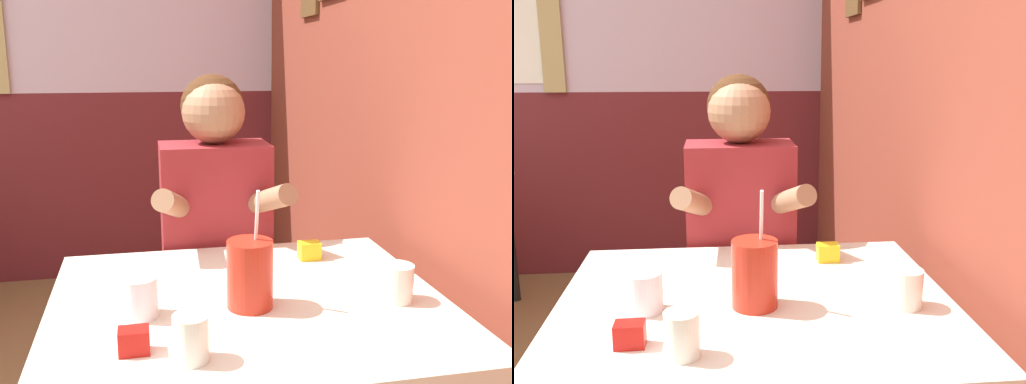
{
  "view_description": "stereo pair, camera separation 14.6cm",
  "coord_description": "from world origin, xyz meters",
  "views": [
    {
      "loc": [
        0.7,
        -0.95,
        1.28
      ],
      "look_at": [
        0.98,
        0.45,
        0.95
      ],
      "focal_mm": 40.0,
      "sensor_mm": 36.0,
      "label": 1
    },
    {
      "loc": [
        0.84,
        -0.97,
        1.28
      ],
      "look_at": [
        0.98,
        0.45,
        0.95
      ],
      "focal_mm": 40.0,
      "sensor_mm": 36.0,
      "label": 2
    }
  ],
  "objects": [
    {
      "name": "brick_wall_right",
      "position": [
        1.51,
        1.22,
        1.35
      ],
      "size": [
        0.08,
        4.44,
        2.7
      ],
      "color": "brown",
      "rests_on": "ground_plane"
    },
    {
      "name": "back_wall",
      "position": [
        -0.02,
        2.47,
        1.36
      ],
      "size": [
        5.96,
        0.09,
        2.7
      ],
      "color": "silver",
      "rests_on": "ground_plane"
    },
    {
      "name": "main_table",
      "position": [
        0.93,
        0.29,
        0.66
      ],
      "size": [
        0.93,
        0.79,
        0.73
      ],
      "color": "beige",
      "rests_on": "ground_plane"
    },
    {
      "name": "person_seated",
      "position": [
        0.92,
        0.8,
        0.65
      ],
      "size": [
        0.42,
        0.4,
        1.24
      ],
      "color": "maroon",
      "rests_on": "ground_plane"
    },
    {
      "name": "cocktail_pitcher",
      "position": [
        0.93,
        0.25,
        0.81
      ],
      "size": [
        0.11,
        0.11,
        0.28
      ],
      "color": "#B22819",
      "rests_on": "main_table"
    },
    {
      "name": "glass_near_pitcher",
      "position": [
        0.68,
        0.24,
        0.77
      ],
      "size": [
        0.08,
        0.08,
        0.09
      ],
      "color": "silver",
      "rests_on": "main_table"
    },
    {
      "name": "glass_center",
      "position": [
        0.77,
        0.03,
        0.77
      ],
      "size": [
        0.07,
        0.07,
        0.09
      ],
      "color": "silver",
      "rests_on": "main_table"
    },
    {
      "name": "glass_far_side",
      "position": [
        1.27,
        0.21,
        0.77
      ],
      "size": [
        0.08,
        0.08,
        0.09
      ],
      "color": "silver",
      "rests_on": "main_table"
    },
    {
      "name": "condiment_ketchup",
      "position": [
        0.67,
        0.08,
        0.75
      ],
      "size": [
        0.06,
        0.04,
        0.05
      ],
      "color": "#B7140F",
      "rests_on": "main_table"
    },
    {
      "name": "condiment_mustard",
      "position": [
        1.15,
        0.53,
        0.75
      ],
      "size": [
        0.06,
        0.04,
        0.05
      ],
      "color": "yellow",
      "rests_on": "main_table"
    }
  ]
}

